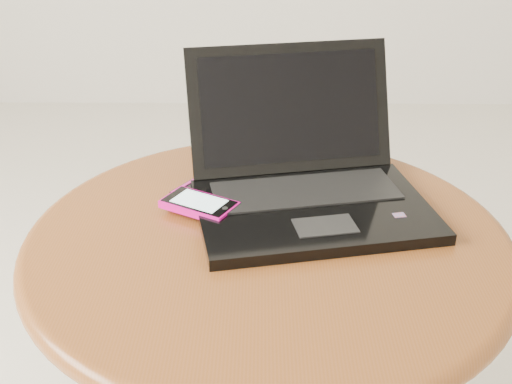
{
  "coord_description": "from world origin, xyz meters",
  "views": [
    {
      "loc": [
        -0.05,
        -0.8,
        0.99
      ],
      "look_at": [
        -0.05,
        -0.03,
        0.59
      ],
      "focal_mm": 45.28,
      "sensor_mm": 36.0,
      "label": 1
    }
  ],
  "objects": [
    {
      "name": "phone_black",
      "position": [
        -0.13,
        0.06,
        0.54
      ],
      "size": [
        0.12,
        0.11,
        0.01
      ],
      "color": "black",
      "rests_on": "table"
    },
    {
      "name": "phone_pink",
      "position": [
        -0.14,
        0.02,
        0.55
      ],
      "size": [
        0.12,
        0.1,
        0.01
      ],
      "color": "#DD088A",
      "rests_on": "phone_black"
    },
    {
      "name": "laptop",
      "position": [
        0.02,
        0.06,
        0.57
      ],
      "size": [
        0.38,
        0.36,
        0.2
      ],
      "color": "black",
      "rests_on": "table"
    },
    {
      "name": "table",
      "position": [
        -0.04,
        -0.03,
        0.42
      ],
      "size": [
        0.67,
        0.67,
        0.53
      ],
      "color": "brown",
      "rests_on": "ground"
    }
  ]
}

